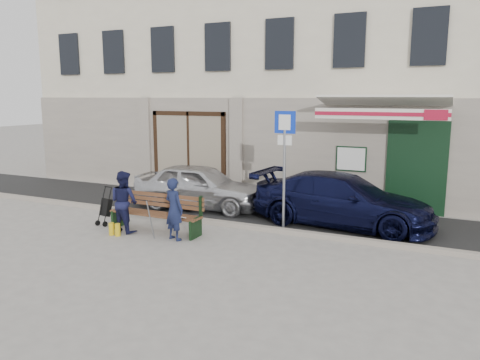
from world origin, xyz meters
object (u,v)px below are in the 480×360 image
Objects in this scene: car_silver at (200,186)px; bench at (154,213)px; parking_sign at (285,150)px; woman at (124,202)px; car_navy at (342,200)px; man at (174,209)px; stroller at (106,208)px.

bench is (0.20, -2.57, -0.20)m from car_silver.
woman is at bearing -146.45° from parking_sign.
car_navy is 4.27m from man.
car_navy is 3.18× the size of man.
parking_sign reaches higher than car_silver.
woman is at bearing -7.99° from stroller.
woman is 0.96m from stroller.
parking_sign is at bearing 129.53° from car_navy.
car_navy is (4.20, -0.08, 0.00)m from car_silver.
parking_sign is at bearing 30.36° from bench.
car_silver is 2.88m from stroller.
car_silver is at bearing 94.42° from bench.
parking_sign is at bearing -112.27° from car_silver.
man is (-3.21, -2.82, 0.06)m from car_navy.
woman is (-3.40, -1.90, -1.22)m from parking_sign.
parking_sign is 1.94× the size of woman.
car_navy is at bearing -138.77° from woman.
car_navy is at bearing 39.19° from parking_sign.
man reaches higher than bench.
stroller is at bearing -9.47° from woman.
bench is 0.77m from woman.
car_silver is 3.36m from parking_sign.
bench is 1.60× the size of woman.
parking_sign is (2.94, -0.96, 1.31)m from car_silver.
man reaches higher than stroller.
man reaches higher than car_silver.
car_navy is 3.06× the size of woman.
stroller is (-1.50, 0.01, -0.03)m from bench.
man is 2.34m from stroller.
car_navy is 6.04m from stroller.
car_navy is at bearing 36.06° from stroller.
stroller is (-5.51, -2.47, -0.23)m from car_navy.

